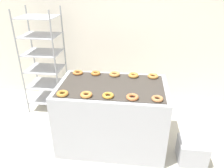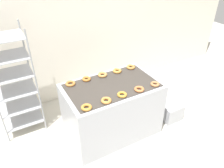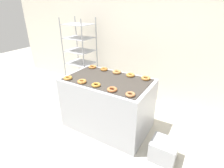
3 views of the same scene
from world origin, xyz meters
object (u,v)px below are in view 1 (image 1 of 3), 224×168
(donut_near_left, at_px, (86,95))
(donut_far_leftmost, at_px, (78,73))
(donut_far_left, at_px, (96,73))
(donut_far_right, at_px, (133,75))
(donut_near_leftmost, at_px, (62,94))
(donut_near_right, at_px, (132,97))
(donut_near_center, at_px, (108,95))
(fryer_machine, at_px, (112,115))
(donut_far_center, at_px, (115,74))
(donut_far_rightmost, at_px, (153,76))
(glaze_bin, at_px, (192,151))
(baking_rack_cart, at_px, (44,61))
(donut_near_rightmost, at_px, (157,99))

(donut_near_left, bearing_deg, donut_far_leftmost, 113.02)
(donut_far_left, xyz_separation_m, donut_far_right, (0.56, -0.01, 0.00))
(donut_near_leftmost, distance_m, donut_near_left, 0.30)
(donut_near_leftmost, xyz_separation_m, donut_far_right, (0.85, 0.65, 0.00))
(donut_near_right, relative_size, donut_far_leftmost, 0.98)
(donut_near_leftmost, bearing_deg, donut_far_left, 66.47)
(donut_near_center, bearing_deg, fryer_machine, 88.00)
(donut_near_center, xyz_separation_m, donut_far_center, (0.01, 0.64, 0.00))
(donut_near_right, height_order, donut_far_left, donut_far_left)
(donut_far_left, height_order, donut_far_center, donut_far_center)
(fryer_machine, xyz_separation_m, donut_far_right, (0.28, 0.31, 0.50))
(donut_near_right, bearing_deg, donut_far_rightmost, 66.93)
(donut_far_leftmost, distance_m, donut_far_right, 0.83)
(donut_far_leftmost, height_order, donut_far_left, donut_far_left)
(glaze_bin, xyz_separation_m, donut_far_right, (-0.84, 0.56, 0.82))
(baking_rack_cart, height_order, donut_far_rightmost, baking_rack_cart)
(donut_far_center, bearing_deg, donut_far_leftmost, 179.71)
(donut_far_right, bearing_deg, donut_near_leftmost, -142.55)
(donut_near_left, distance_m, donut_near_right, 0.56)
(glaze_bin, xyz_separation_m, donut_near_rightmost, (-0.54, -0.08, 0.82))
(glaze_bin, bearing_deg, donut_far_center, 153.07)
(donut_far_left, bearing_deg, donut_near_right, -48.96)
(donut_far_left, bearing_deg, donut_far_right, -1.52)
(baking_rack_cart, relative_size, donut_near_center, 12.94)
(donut_far_center, bearing_deg, fryer_machine, -90.29)
(donut_near_right, distance_m, donut_far_rightmost, 0.70)
(donut_near_left, xyz_separation_m, donut_far_left, (-0.01, 0.66, -0.00))
(donut_near_left, bearing_deg, donut_far_rightmost, 38.04)
(donut_near_center, bearing_deg, donut_far_leftmost, 130.37)
(donut_near_center, distance_m, donut_far_right, 0.69)
(glaze_bin, distance_m, donut_far_rightmost, 1.14)
(fryer_machine, height_order, donut_far_rightmost, donut_far_rightmost)
(donut_far_left, xyz_separation_m, donut_far_center, (0.29, -0.01, 0.00))
(baking_rack_cart, height_order, donut_far_right, baking_rack_cart)
(fryer_machine, distance_m, donut_near_center, 0.59)
(donut_far_left, bearing_deg, donut_far_rightmost, -0.55)
(donut_near_center, relative_size, donut_near_rightmost, 1.02)
(donut_near_center, bearing_deg, glaze_bin, 3.55)
(glaze_bin, relative_size, donut_near_center, 2.61)
(donut_near_center, bearing_deg, donut_near_right, -1.31)
(donut_near_leftmost, xyz_separation_m, donut_near_right, (0.86, 0.02, -0.00))
(donut_near_left, relative_size, donut_far_right, 0.98)
(donut_near_left, relative_size, donut_far_rightmost, 0.96)
(donut_far_center, xyz_separation_m, donut_far_rightmost, (0.55, -0.00, -0.00))
(donut_near_right, distance_m, donut_far_right, 0.64)
(donut_near_leftmost, bearing_deg, baking_rack_cart, 121.71)
(donut_near_center, height_order, donut_near_right, donut_near_right)
(glaze_bin, distance_m, donut_near_center, 1.40)
(donut_far_center, height_order, donut_far_rightmost, donut_far_center)
(donut_far_right, bearing_deg, donut_near_right, -89.40)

